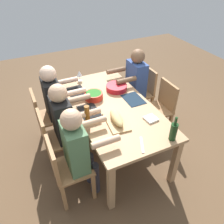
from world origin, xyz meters
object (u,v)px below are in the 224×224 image
at_px(wine_glass, 79,74).
at_px(diner_far_left, 79,148).
at_px(diner_near_right, 134,81).
at_px(serving_bowl_pasta, 117,87).
at_px(diner_far_center, 66,120).
at_px(chair_far_left, 65,168).
at_px(dining_table, 112,110).
at_px(chair_far_center, 54,138).
at_px(chair_far_right, 45,115).
at_px(serving_bowl_greens, 94,95).
at_px(bread_loaf, 116,118).
at_px(chair_near_center, 161,106).
at_px(wine_bottle, 174,131).
at_px(napkin_stack, 151,119).
at_px(beer_bottle, 87,114).
at_px(chair_near_right, 143,90).
at_px(diner_far_right, 56,99).
at_px(cutting_board, 116,122).

bearing_deg(wine_glass, diner_far_left, 161.08).
xyz_separation_m(diner_near_right, serving_bowl_pasta, (-0.19, 0.39, 0.09)).
distance_m(diner_far_center, serving_bowl_pasta, 0.90).
height_order(chair_far_left, diner_near_right, diner_near_right).
distance_m(dining_table, diner_far_left, 0.80).
bearing_deg(diner_far_left, chair_far_center, 19.92).
bearing_deg(chair_far_left, chair_far_center, 0.00).
distance_m(chair_far_right, serving_bowl_pasta, 1.08).
bearing_deg(serving_bowl_greens, chair_far_right, 67.87).
xyz_separation_m(diner_far_left, chair_far_center, (0.51, 0.18, -0.21)).
relative_size(diner_far_left, bread_loaf, 3.75).
relative_size(chair_near_center, wine_glass, 5.12).
bearing_deg(wine_bottle, chair_far_right, 39.53).
xyz_separation_m(chair_far_left, wine_bottle, (-0.33, -1.11, 0.37)).
bearing_deg(napkin_stack, diner_near_right, -18.48).
height_order(serving_bowl_greens, wine_glass, wine_glass).
bearing_deg(dining_table, wine_bottle, -159.57).
height_order(diner_far_left, chair_far_center, diner_far_left).
bearing_deg(chair_near_center, diner_near_right, 19.92).
bearing_deg(beer_bottle, serving_bowl_pasta, -50.90).
bearing_deg(serving_bowl_pasta, beer_bottle, 129.10).
height_order(chair_far_center, napkin_stack, chair_far_center).
distance_m(diner_far_center, diner_near_right, 1.33).
relative_size(chair_near_center, chair_far_right, 1.00).
bearing_deg(bread_loaf, diner_near_right, -40.23).
bearing_deg(chair_far_left, dining_table, -57.53).
relative_size(dining_table, beer_bottle, 8.38).
bearing_deg(chair_far_center, diner_far_left, -160.08).
xyz_separation_m(dining_table, wine_glass, (0.79, 0.17, 0.20)).
xyz_separation_m(chair_near_right, beer_bottle, (-0.69, 1.19, 0.37)).
bearing_deg(chair_near_right, serving_bowl_greens, 105.41).
height_order(diner_far_center, serving_bowl_greens, diner_far_center).
bearing_deg(bread_loaf, diner_far_right, 31.19).
xyz_separation_m(chair_near_right, wine_bottle, (-1.34, 0.49, 0.37)).
xyz_separation_m(cutting_board, bread_loaf, (0.00, 0.00, 0.06)).
bearing_deg(serving_bowl_greens, chair_near_center, -104.48).
bearing_deg(bread_loaf, wine_bottle, -140.34).
bearing_deg(bread_loaf, wine_glass, 3.29).
bearing_deg(dining_table, chair_far_left, 122.47).
distance_m(diner_near_right, cutting_board, 1.11).
height_order(chair_near_center, bread_loaf, same).
xyz_separation_m(chair_far_right, napkin_stack, (-0.97, -1.09, 0.27)).
bearing_deg(chair_near_center, beer_bottle, 98.72).
distance_m(chair_near_center, serving_bowl_pasta, 0.72).
bearing_deg(wine_glass, chair_far_right, 114.56).
bearing_deg(bread_loaf, serving_bowl_pasta, -26.10).
distance_m(diner_near_right, chair_far_right, 1.43).
height_order(diner_far_center, bread_loaf, diner_far_center).
height_order(serving_bowl_greens, serving_bowl_pasta, serving_bowl_greens).
height_order(chair_near_center, cutting_board, chair_near_center).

